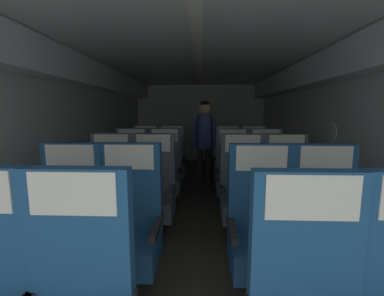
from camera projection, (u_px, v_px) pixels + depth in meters
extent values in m
cube|color=#3D3833|center=(198.00, 212.00, 3.63)|extent=(3.88, 8.08, 0.02)
cube|color=silver|center=(67.00, 135.00, 3.54)|extent=(0.08, 7.68, 2.20)
cube|color=silver|center=(334.00, 136.00, 3.40)|extent=(0.08, 7.68, 2.20)
cube|color=silver|center=(198.00, 52.00, 3.31)|extent=(3.76, 7.68, 0.06)
cube|color=#B6BBBB|center=(200.00, 123.00, 7.29)|extent=(3.76, 0.06, 2.20)
cube|color=silver|center=(76.00, 70.00, 3.41)|extent=(0.30, 7.37, 0.36)
cube|color=silver|center=(325.00, 68.00, 3.28)|extent=(0.30, 7.37, 0.36)
cube|color=white|center=(198.00, 55.00, 3.32)|extent=(0.12, 6.91, 0.02)
cylinder|color=white|center=(331.00, 132.00, 3.39)|extent=(0.01, 0.26, 0.26)
cylinder|color=white|center=(296.00, 127.00, 4.66)|extent=(0.01, 0.26, 0.26)
cylinder|color=white|center=(276.00, 124.00, 5.92)|extent=(0.01, 0.26, 0.26)
cube|color=navy|center=(81.00, 242.00, 1.20)|extent=(0.50, 0.08, 0.73)
cube|color=silver|center=(72.00, 194.00, 1.12)|extent=(0.40, 0.01, 0.20)
cube|color=navy|center=(305.00, 248.00, 1.15)|extent=(0.50, 0.08, 0.73)
cube|color=silver|center=(313.00, 198.00, 1.07)|extent=(0.40, 0.01, 0.20)
cube|color=#38383D|center=(68.00, 276.00, 2.03)|extent=(0.18, 0.17, 0.22)
cube|color=navy|center=(66.00, 250.00, 1.99)|extent=(0.50, 0.47, 0.22)
cube|color=navy|center=(75.00, 186.00, 2.12)|extent=(0.50, 0.08, 0.73)
cube|color=#28282D|center=(95.00, 227.00, 1.96)|extent=(0.05, 0.39, 0.06)
cube|color=#28282D|center=(35.00, 226.00, 1.98)|extent=(0.05, 0.39, 0.06)
cube|color=silver|center=(70.00, 157.00, 2.04)|extent=(0.40, 0.01, 0.20)
cube|color=#38383D|center=(128.00, 276.00, 2.02)|extent=(0.18, 0.17, 0.22)
cube|color=navy|center=(127.00, 251.00, 1.99)|extent=(0.50, 0.47, 0.22)
cube|color=navy|center=(132.00, 186.00, 2.11)|extent=(0.50, 0.08, 0.73)
cube|color=#28282D|center=(157.00, 228.00, 1.95)|extent=(0.05, 0.39, 0.06)
cube|color=#28282D|center=(96.00, 226.00, 1.97)|extent=(0.05, 0.39, 0.06)
cube|color=silver|center=(129.00, 157.00, 2.03)|extent=(0.40, 0.01, 0.20)
cube|color=#38383D|center=(326.00, 283.00, 1.94)|extent=(0.18, 0.17, 0.22)
cube|color=navy|center=(328.00, 256.00, 1.91)|extent=(0.50, 0.47, 0.22)
cube|color=navy|center=(321.00, 189.00, 2.03)|extent=(0.50, 0.08, 0.73)
cube|color=#28282D|center=(363.00, 232.00, 1.87)|extent=(0.05, 0.39, 0.06)
cube|color=#28282D|center=(298.00, 231.00, 1.89)|extent=(0.05, 0.39, 0.06)
cube|color=silver|center=(326.00, 159.00, 1.95)|extent=(0.40, 0.01, 0.20)
cube|color=#38383D|center=(261.00, 281.00, 1.96)|extent=(0.18, 0.17, 0.22)
cube|color=navy|center=(262.00, 255.00, 1.93)|extent=(0.50, 0.47, 0.22)
cube|color=navy|center=(259.00, 188.00, 2.06)|extent=(0.50, 0.08, 0.73)
cube|color=#28282D|center=(295.00, 231.00, 1.90)|extent=(0.05, 0.39, 0.06)
cube|color=#28282D|center=(232.00, 230.00, 1.91)|extent=(0.05, 0.39, 0.06)
cube|color=silver|center=(262.00, 158.00, 1.97)|extent=(0.40, 0.01, 0.20)
cube|color=#38383D|center=(110.00, 225.00, 2.94)|extent=(0.18, 0.17, 0.22)
cube|color=#4C5666|center=(109.00, 207.00, 2.90)|extent=(0.50, 0.47, 0.22)
cube|color=#4C5666|center=(113.00, 163.00, 3.03)|extent=(0.50, 0.08, 0.73)
cube|color=#28282D|center=(129.00, 190.00, 2.87)|extent=(0.05, 0.39, 0.06)
cube|color=#28282D|center=(88.00, 190.00, 2.89)|extent=(0.05, 0.39, 0.06)
cube|color=silver|center=(111.00, 143.00, 2.95)|extent=(0.40, 0.01, 0.20)
cube|color=#38383D|center=(153.00, 225.00, 2.94)|extent=(0.18, 0.17, 0.22)
cube|color=#4C5666|center=(152.00, 207.00, 2.90)|extent=(0.50, 0.47, 0.22)
cube|color=#4C5666|center=(154.00, 163.00, 3.03)|extent=(0.50, 0.08, 0.73)
cube|color=#28282D|center=(173.00, 190.00, 2.87)|extent=(0.05, 0.39, 0.06)
cube|color=#28282D|center=(131.00, 190.00, 2.88)|extent=(0.05, 0.39, 0.06)
cube|color=silver|center=(153.00, 143.00, 2.94)|extent=(0.40, 0.01, 0.20)
cube|color=#38383D|center=(286.00, 227.00, 2.87)|extent=(0.18, 0.17, 0.22)
cube|color=#4C5666|center=(288.00, 209.00, 2.84)|extent=(0.50, 0.47, 0.22)
cube|color=#4C5666|center=(284.00, 164.00, 2.96)|extent=(0.50, 0.08, 0.73)
cube|color=#28282D|center=(310.00, 192.00, 2.80)|extent=(0.05, 0.39, 0.06)
cube|color=#28282D|center=(267.00, 192.00, 2.82)|extent=(0.05, 0.39, 0.06)
cube|color=silver|center=(287.00, 144.00, 2.88)|extent=(0.40, 0.01, 0.20)
cube|color=#38383D|center=(242.00, 227.00, 2.88)|extent=(0.18, 0.17, 0.22)
cube|color=#4C5666|center=(243.00, 209.00, 2.85)|extent=(0.50, 0.47, 0.22)
cube|color=#4C5666|center=(241.00, 164.00, 2.97)|extent=(0.50, 0.08, 0.73)
cube|color=#28282D|center=(265.00, 192.00, 2.81)|extent=(0.05, 0.39, 0.06)
cube|color=#28282D|center=(222.00, 192.00, 2.83)|extent=(0.05, 0.39, 0.06)
cube|color=silver|center=(243.00, 144.00, 2.89)|extent=(0.40, 0.01, 0.20)
cube|color=#38383D|center=(131.00, 198.00, 3.85)|extent=(0.18, 0.17, 0.22)
cube|color=#4C5666|center=(131.00, 184.00, 3.82)|extent=(0.50, 0.47, 0.22)
cube|color=#4C5666|center=(133.00, 151.00, 3.94)|extent=(0.50, 0.08, 0.73)
cube|color=#28282D|center=(146.00, 171.00, 3.78)|extent=(0.05, 0.39, 0.06)
cube|color=#28282D|center=(115.00, 171.00, 3.80)|extent=(0.05, 0.39, 0.06)
cube|color=silver|center=(132.00, 136.00, 3.86)|extent=(0.40, 0.01, 0.20)
cube|color=#38383D|center=(164.00, 198.00, 3.84)|extent=(0.18, 0.17, 0.22)
cube|color=#4C5666|center=(164.00, 184.00, 3.80)|extent=(0.50, 0.47, 0.22)
cube|color=#4C5666|center=(165.00, 152.00, 3.93)|extent=(0.50, 0.08, 0.73)
cube|color=#28282D|center=(180.00, 172.00, 3.77)|extent=(0.05, 0.39, 0.06)
cube|color=#28282D|center=(148.00, 171.00, 3.79)|extent=(0.05, 0.39, 0.06)
cube|color=silver|center=(165.00, 136.00, 3.85)|extent=(0.40, 0.01, 0.20)
cube|color=#38383D|center=(266.00, 200.00, 3.77)|extent=(0.18, 0.17, 0.22)
cube|color=#4C5666|center=(266.00, 186.00, 3.74)|extent=(0.50, 0.47, 0.22)
cube|color=#4C5666|center=(264.00, 152.00, 3.86)|extent=(0.50, 0.08, 0.73)
cube|color=#28282D|center=(283.00, 173.00, 3.70)|extent=(0.05, 0.39, 0.06)
cube|color=#28282D|center=(251.00, 172.00, 3.72)|extent=(0.05, 0.39, 0.06)
cube|color=silver|center=(266.00, 136.00, 3.78)|extent=(0.40, 0.01, 0.20)
cube|color=#38383D|center=(233.00, 199.00, 3.79)|extent=(0.18, 0.17, 0.22)
cube|color=#4C5666|center=(233.00, 185.00, 3.76)|extent=(0.50, 0.47, 0.22)
cube|color=#4C5666|center=(232.00, 152.00, 3.88)|extent=(0.50, 0.08, 0.73)
cube|color=#28282D|center=(249.00, 172.00, 3.72)|extent=(0.05, 0.39, 0.06)
cube|color=#28282D|center=(217.00, 172.00, 3.74)|extent=(0.05, 0.39, 0.06)
cube|color=silver|center=(233.00, 136.00, 3.80)|extent=(0.40, 0.01, 0.20)
cube|color=#38383D|center=(145.00, 181.00, 4.76)|extent=(0.18, 0.17, 0.22)
cube|color=#4C5666|center=(145.00, 170.00, 4.73)|extent=(0.50, 0.47, 0.22)
cube|color=#4C5666|center=(147.00, 144.00, 4.85)|extent=(0.50, 0.08, 0.73)
cube|color=#28282D|center=(158.00, 160.00, 4.69)|extent=(0.05, 0.39, 0.06)
cube|color=#28282D|center=(132.00, 160.00, 4.71)|extent=(0.05, 0.39, 0.06)
cube|color=silver|center=(146.00, 131.00, 4.77)|extent=(0.40, 0.01, 0.20)
cube|color=#38383D|center=(172.00, 181.00, 4.76)|extent=(0.18, 0.17, 0.22)
cube|color=#4C5666|center=(171.00, 170.00, 4.73)|extent=(0.50, 0.47, 0.22)
cube|color=#4C5666|center=(172.00, 144.00, 4.85)|extent=(0.50, 0.08, 0.73)
cube|color=#28282D|center=(184.00, 160.00, 4.69)|extent=(0.05, 0.39, 0.06)
cube|color=#28282D|center=(159.00, 160.00, 4.71)|extent=(0.05, 0.39, 0.06)
cube|color=silver|center=(172.00, 131.00, 4.77)|extent=(0.40, 0.01, 0.20)
cube|color=#38383D|center=(253.00, 183.00, 4.68)|extent=(0.18, 0.17, 0.22)
cube|color=#4C5666|center=(254.00, 171.00, 4.65)|extent=(0.50, 0.47, 0.22)
cube|color=#4C5666|center=(253.00, 145.00, 4.77)|extent=(0.50, 0.08, 0.73)
cube|color=#28282D|center=(267.00, 161.00, 4.61)|extent=(0.05, 0.39, 0.06)
cube|color=#28282D|center=(241.00, 160.00, 4.63)|extent=(0.05, 0.39, 0.06)
cube|color=silver|center=(254.00, 131.00, 4.69)|extent=(0.40, 0.01, 0.20)
cube|color=#38383D|center=(227.00, 182.00, 4.72)|extent=(0.18, 0.17, 0.22)
cube|color=#4C5666|center=(227.00, 171.00, 4.69)|extent=(0.50, 0.47, 0.22)
cube|color=#4C5666|center=(227.00, 144.00, 4.81)|extent=(0.50, 0.08, 0.73)
cube|color=#28282D|center=(240.00, 160.00, 4.65)|extent=(0.05, 0.39, 0.06)
cube|color=#28282D|center=(215.00, 160.00, 4.67)|extent=(0.05, 0.39, 0.06)
cube|color=silver|center=(227.00, 131.00, 4.73)|extent=(0.40, 0.01, 0.20)
cylinder|color=black|center=(200.00, 168.00, 4.66)|extent=(0.11, 0.11, 0.76)
cylinder|color=black|center=(209.00, 168.00, 4.66)|extent=(0.11, 0.11, 0.76)
cylinder|color=navy|center=(205.00, 131.00, 4.56)|extent=(0.28, 0.28, 0.60)
cylinder|color=navy|center=(195.00, 133.00, 4.58)|extent=(0.07, 0.07, 0.51)
cylinder|color=navy|center=(214.00, 133.00, 4.56)|extent=(0.07, 0.07, 0.51)
sphere|color=tan|center=(205.00, 108.00, 4.50)|extent=(0.22, 0.22, 0.22)
sphere|color=black|center=(205.00, 106.00, 4.50)|extent=(0.18, 0.18, 0.18)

